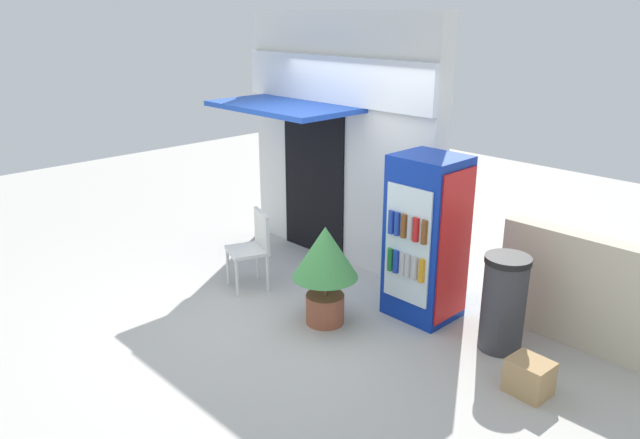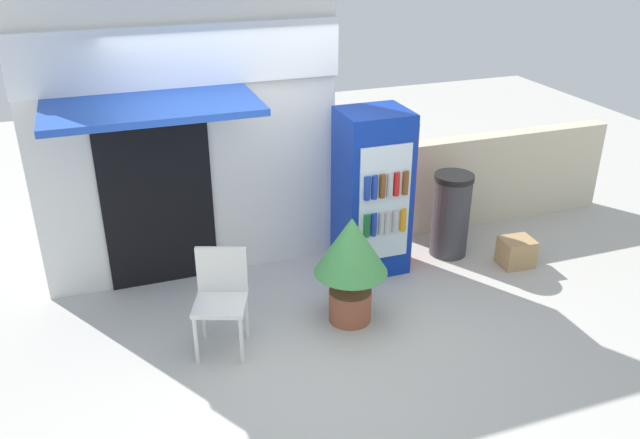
{
  "view_description": "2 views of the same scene",
  "coord_description": "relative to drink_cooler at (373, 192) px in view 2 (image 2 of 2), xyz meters",
  "views": [
    {
      "loc": [
        4.61,
        -3.88,
        3.05
      ],
      "look_at": [
        0.2,
        0.38,
        0.94
      ],
      "focal_mm": 34.17,
      "sensor_mm": 36.0,
      "label": 1
    },
    {
      "loc": [
        -1.37,
        -4.67,
        3.47
      ],
      "look_at": [
        0.48,
        0.52,
        0.85
      ],
      "focal_mm": 36.59,
      "sensor_mm": 36.0,
      "label": 2
    }
  ],
  "objects": [
    {
      "name": "ground",
      "position": [
        -1.2,
        -0.93,
        -0.86
      ],
      "size": [
        16.0,
        16.0,
        0.0
      ],
      "primitive_type": "plane",
      "color": "beige"
    },
    {
      "name": "storefront_building",
      "position": [
        -1.77,
        0.53,
        0.71
      ],
      "size": [
        2.98,
        1.29,
        3.06
      ],
      "color": "silver",
      "rests_on": "ground"
    },
    {
      "name": "drink_cooler",
      "position": [
        0.0,
        0.0,
        0.0
      ],
      "size": [
        0.69,
        0.66,
        1.72
      ],
      "color": "#0C2D9E",
      "rests_on": "ground"
    },
    {
      "name": "plastic_chair",
      "position": [
        -1.77,
        -0.85,
        -0.33
      ],
      "size": [
        0.55,
        0.54,
        0.9
      ],
      "color": "silver",
      "rests_on": "ground"
    },
    {
      "name": "potted_plant_near_shop",
      "position": [
        -0.59,
        -0.87,
        -0.18
      ],
      "size": [
        0.67,
        0.67,
        1.05
      ],
      "color": "#995138",
      "rests_on": "ground"
    },
    {
      "name": "trash_bin",
      "position": [
        0.93,
        -0.02,
        -0.39
      ],
      "size": [
        0.43,
        0.43,
        0.94
      ],
      "color": "#38383D",
      "rests_on": "ground"
    },
    {
      "name": "stone_boundary_wall",
      "position": [
        1.96,
        0.59,
        -0.31
      ],
      "size": [
        2.74,
        0.21,
        1.1
      ],
      "primitive_type": "cube",
      "color": "beige",
      "rests_on": "ground"
    },
    {
      "name": "cardboard_box",
      "position": [
        1.48,
        -0.5,
        -0.71
      ],
      "size": [
        0.36,
        0.31,
        0.31
      ],
      "primitive_type": "cube",
      "rotation": [
        0.0,
        0.0,
        -0.06
      ],
      "color": "tan",
      "rests_on": "ground"
    }
  ]
}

